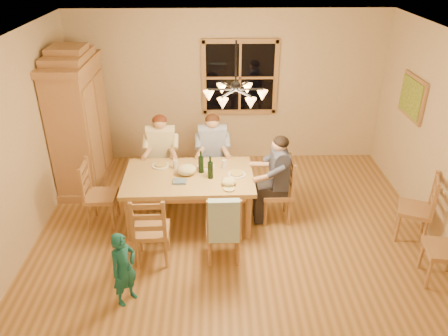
{
  "coord_description": "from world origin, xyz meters",
  "views": [
    {
      "loc": [
        -0.26,
        -4.99,
        3.73
      ],
      "look_at": [
        -0.14,
        0.1,
        1.02
      ],
      "focal_mm": 35.0,
      "sensor_mm": 36.0,
      "label": 1
    }
  ],
  "objects_px": {
    "chandelier": "(236,94)",
    "adult_slate_man": "(278,169)",
    "chair_near_left": "(152,240)",
    "chair_near_right": "(223,238)",
    "wine_bottle_b": "(210,167)",
    "chair_far_right": "(213,174)",
    "child": "(124,269)",
    "armoire": "(80,124)",
    "dining_table": "(189,182)",
    "chair_spare_front": "(441,260)",
    "adult_woman": "(161,145)",
    "chair_spare_back": "(412,219)",
    "wine_bottle_a": "(201,162)",
    "chair_far_left": "(163,175)",
    "adult_plaid_man": "(213,144)",
    "chair_end_left": "(103,205)",
    "chair_end_right": "(276,201)"
  },
  "relations": [
    {
      "from": "adult_woman",
      "to": "chair_end_left",
      "type": "bearing_deg",
      "value": 46.74
    },
    {
      "from": "chair_near_left",
      "to": "adult_woman",
      "type": "distance_m",
      "value": 1.8
    },
    {
      "from": "chair_end_right",
      "to": "adult_plaid_man",
      "type": "distance_m",
      "value": 1.36
    },
    {
      "from": "chair_near_right",
      "to": "chair_spare_back",
      "type": "bearing_deg",
      "value": 7.26
    },
    {
      "from": "chair_near_left",
      "to": "chair_spare_front",
      "type": "height_order",
      "value": "same"
    },
    {
      "from": "chair_end_right",
      "to": "chair_spare_front",
      "type": "xyz_separation_m",
      "value": [
        1.81,
        -1.36,
        0.0
      ]
    },
    {
      "from": "chair_far_right",
      "to": "adult_woman",
      "type": "height_order",
      "value": "adult_woman"
    },
    {
      "from": "chair_near_right",
      "to": "chair_near_left",
      "type": "bearing_deg",
      "value": 180.0
    },
    {
      "from": "wine_bottle_a",
      "to": "chair_spare_back",
      "type": "distance_m",
      "value": 3.02
    },
    {
      "from": "armoire",
      "to": "wine_bottle_b",
      "type": "relative_size",
      "value": 6.97
    },
    {
      "from": "adult_plaid_man",
      "to": "adult_slate_man",
      "type": "relative_size",
      "value": 1.0
    },
    {
      "from": "armoire",
      "to": "chair_far_left",
      "type": "relative_size",
      "value": 2.32
    },
    {
      "from": "chair_far_right",
      "to": "child",
      "type": "distance_m",
      "value": 2.65
    },
    {
      "from": "chandelier",
      "to": "adult_slate_man",
      "type": "bearing_deg",
      "value": 32.46
    },
    {
      "from": "chair_far_right",
      "to": "chair_end_left",
      "type": "relative_size",
      "value": 1.0
    },
    {
      "from": "dining_table",
      "to": "child",
      "type": "distance_m",
      "value": 1.73
    },
    {
      "from": "chair_far_right",
      "to": "child",
      "type": "relative_size",
      "value": 1.07
    },
    {
      "from": "chair_far_right",
      "to": "adult_plaid_man",
      "type": "relative_size",
      "value": 1.13
    },
    {
      "from": "adult_woman",
      "to": "wine_bottle_b",
      "type": "relative_size",
      "value": 2.65
    },
    {
      "from": "child",
      "to": "wine_bottle_a",
      "type": "bearing_deg",
      "value": 12.43
    },
    {
      "from": "chair_near_left",
      "to": "wine_bottle_b",
      "type": "bearing_deg",
      "value": 45.58
    },
    {
      "from": "chair_far_right",
      "to": "wine_bottle_b",
      "type": "xyz_separation_m",
      "value": [
        -0.03,
        -0.94,
        0.62
      ]
    },
    {
      "from": "chair_spare_back",
      "to": "dining_table",
      "type": "bearing_deg",
      "value": 104.04
    },
    {
      "from": "chandelier",
      "to": "armoire",
      "type": "xyz_separation_m",
      "value": [
        -2.42,
        1.58,
        -1.02
      ]
    },
    {
      "from": "adult_woman",
      "to": "adult_slate_man",
      "type": "xyz_separation_m",
      "value": [
        1.73,
        -0.83,
        0.0
      ]
    },
    {
      "from": "chair_near_left",
      "to": "chair_spare_back",
      "type": "bearing_deg",
      "value": 5.4
    },
    {
      "from": "chair_end_left",
      "to": "wine_bottle_b",
      "type": "bearing_deg",
      "value": 87.01
    },
    {
      "from": "chair_end_right",
      "to": "adult_plaid_man",
      "type": "relative_size",
      "value": 1.13
    },
    {
      "from": "chair_near_left",
      "to": "chair_end_left",
      "type": "relative_size",
      "value": 1.0
    },
    {
      "from": "wine_bottle_a",
      "to": "chair_spare_front",
      "type": "height_order",
      "value": "wine_bottle_a"
    },
    {
      "from": "dining_table",
      "to": "chair_near_left",
      "type": "height_order",
      "value": "chair_near_left"
    },
    {
      "from": "adult_woman",
      "to": "wine_bottle_a",
      "type": "xyz_separation_m",
      "value": [
        0.64,
        -0.76,
        0.08
      ]
    },
    {
      "from": "chandelier",
      "to": "armoire",
      "type": "distance_m",
      "value": 3.07
    },
    {
      "from": "chandelier",
      "to": "adult_slate_man",
      "type": "height_order",
      "value": "chandelier"
    },
    {
      "from": "chair_near_left",
      "to": "chair_near_right",
      "type": "relative_size",
      "value": 1.0
    },
    {
      "from": "chair_near_left",
      "to": "chair_end_right",
      "type": "height_order",
      "value": "same"
    },
    {
      "from": "chair_spare_back",
      "to": "armoire",
      "type": "bearing_deg",
      "value": 93.84
    },
    {
      "from": "adult_woman",
      "to": "chair_end_right",
      "type": "bearing_deg",
      "value": 153.43
    },
    {
      "from": "wine_bottle_b",
      "to": "chair_near_left",
      "type": "bearing_deg",
      "value": -133.48
    },
    {
      "from": "chair_spare_back",
      "to": "chair_far_right",
      "type": "bearing_deg",
      "value": 86.77
    },
    {
      "from": "chair_near_left",
      "to": "adult_plaid_man",
      "type": "relative_size",
      "value": 1.13
    },
    {
      "from": "armoire",
      "to": "dining_table",
      "type": "relative_size",
      "value": 1.25
    },
    {
      "from": "dining_table",
      "to": "chair_spare_front",
      "type": "distance_m",
      "value": 3.37
    },
    {
      "from": "chair_near_right",
      "to": "adult_plaid_man",
      "type": "relative_size",
      "value": 1.13
    },
    {
      "from": "adult_slate_man",
      "to": "child",
      "type": "bearing_deg",
      "value": 129.15
    },
    {
      "from": "chandelier",
      "to": "chair_far_right",
      "type": "xyz_separation_m",
      "value": [
        -0.29,
        1.25,
        -1.77
      ]
    },
    {
      "from": "dining_table",
      "to": "chair_end_right",
      "type": "relative_size",
      "value": 1.85
    },
    {
      "from": "chandelier",
      "to": "dining_table",
      "type": "distance_m",
      "value": 1.6
    },
    {
      "from": "child",
      "to": "chair_spare_back",
      "type": "distance_m",
      "value": 3.9
    },
    {
      "from": "chair_far_left",
      "to": "chair_near_left",
      "type": "relative_size",
      "value": 1.0
    }
  ]
}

